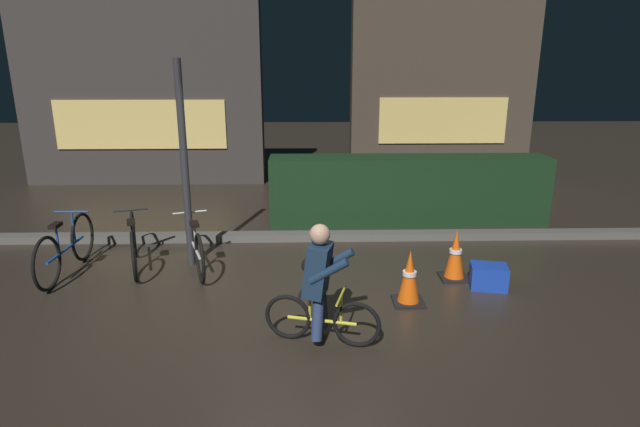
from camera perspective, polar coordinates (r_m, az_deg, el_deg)
name	(u,v)px	position (r m, az deg, el deg)	size (l,w,h in m)	color
ground_plane	(305,300)	(6.21, -1.73, -9.57)	(40.00, 40.00, 0.00)	#2D261E
sidewalk_curb	(305,236)	(8.23, -1.68, -2.54)	(12.00, 0.24, 0.12)	#56544F
hedge_row	(408,190)	(9.12, 9.71, 2.57)	(4.80, 0.70, 1.18)	black
storefront_left	(140,78)	(12.67, -19.33, 13.99)	(5.49, 0.54, 4.86)	#383330
storefront_right	(443,77)	(13.22, 13.44, 14.46)	(4.43, 0.54, 4.84)	#42382D
street_post	(185,167)	(7.11, -14.77, 5.04)	(0.10, 0.10, 2.78)	#2D2D33
parked_bike_leftmost	(66,248)	(7.61, -26.33, -3.47)	(0.46, 1.73, 0.79)	black
parked_bike_left_mid	(134,243)	(7.50, -19.96, -3.14)	(0.58, 1.58, 0.76)	black
parked_bike_center_left	(194,245)	(7.19, -13.75, -3.45)	(0.60, 1.55, 0.75)	black
traffic_cone_near	(409,278)	(6.10, 9.87, -7.04)	(0.36, 0.36, 0.65)	black
traffic_cone_far	(455,255)	(6.91, 14.77, -4.49)	(0.36, 0.36, 0.67)	black
blue_crate	(488,277)	(6.81, 18.16, -6.65)	(0.44, 0.32, 0.30)	#193DB7
cyclist	(320,284)	(5.09, -0.02, -7.77)	(1.16, 0.61, 1.25)	black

